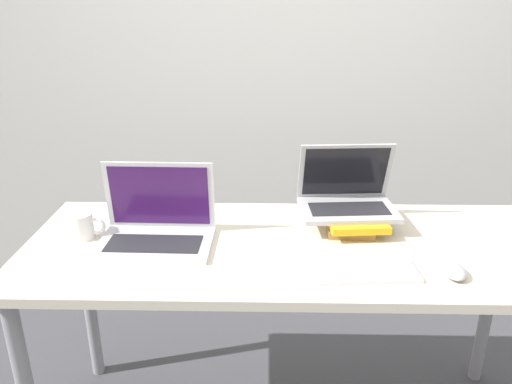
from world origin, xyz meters
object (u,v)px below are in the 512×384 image
(laptop_left, at_px, (157,227))
(wireless_keyboard, at_px, (364,272))
(book_stack, at_px, (351,219))
(laptop_on_books, at_px, (347,197))
(mug, at_px, (82,226))
(mouse, at_px, (453,270))

(laptop_left, height_order, wireless_keyboard, laptop_left)
(book_stack, bearing_deg, wireless_keyboard, -91.90)
(book_stack, xyz_separation_m, laptop_on_books, (-0.01, 0.04, 0.07))
(book_stack, distance_m, wireless_keyboard, 0.32)
(book_stack, relative_size, wireless_keyboard, 0.87)
(wireless_keyboard, bearing_deg, book_stack, 88.10)
(laptop_left, distance_m, mug, 0.25)
(mouse, height_order, mug, mug)
(laptop_left, relative_size, mug, 3.07)
(laptop_left, distance_m, laptop_on_books, 0.66)
(laptop_on_books, height_order, wireless_keyboard, laptop_on_books)
(laptop_on_books, xyz_separation_m, mug, (-0.89, -0.14, -0.06))
(book_stack, height_order, mug, mug)
(mug, bearing_deg, laptop_on_books, 8.77)
(book_stack, bearing_deg, laptop_on_books, 110.57)
(wireless_keyboard, height_order, mouse, mouse)
(book_stack, xyz_separation_m, mouse, (0.24, -0.32, -0.01))
(laptop_left, relative_size, book_stack, 1.34)
(laptop_on_books, height_order, mug, laptop_on_books)
(laptop_on_books, bearing_deg, wireless_keyboard, -89.40)
(laptop_on_books, xyz_separation_m, wireless_keyboard, (0.00, -0.35, -0.09))
(book_stack, relative_size, mouse, 2.58)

